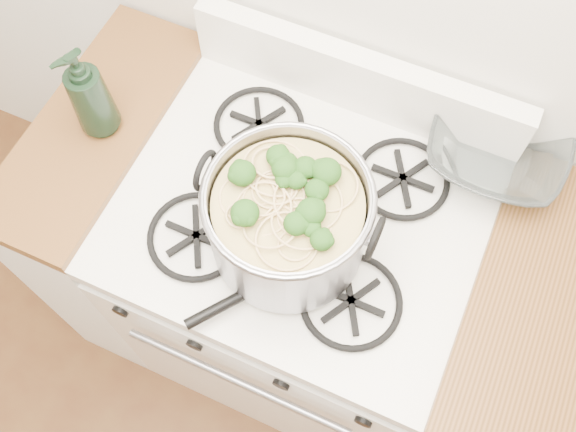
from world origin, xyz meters
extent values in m
cube|color=white|center=(0.00, 1.27, 0.41)|extent=(0.76, 0.65, 0.81)
cube|color=white|center=(0.00, 1.27, 0.88)|extent=(0.76, 0.65, 0.04)
cube|color=black|center=(0.00, 0.95, 0.42)|extent=(0.58, 0.02, 0.46)
cube|color=black|center=(0.00, 1.27, 0.91)|extent=(0.60, 0.56, 0.02)
cylinder|color=black|center=(-0.28, 0.95, 0.78)|extent=(0.04, 0.03, 0.04)
cylinder|color=black|center=(-0.10, 0.95, 0.78)|extent=(0.04, 0.03, 0.04)
cylinder|color=black|center=(0.10, 0.95, 0.78)|extent=(0.04, 0.03, 0.04)
cylinder|color=black|center=(0.28, 0.95, 0.78)|extent=(0.04, 0.03, 0.04)
cube|color=silver|center=(-0.51, 1.27, 0.44)|extent=(0.25, 0.65, 0.88)
cube|color=#4B2E12|center=(-0.51, 1.27, 0.90)|extent=(0.25, 0.65, 0.04)
cylinder|color=gray|center=(0.01, 1.17, 1.02)|extent=(0.30, 0.30, 0.20)
torus|color=gray|center=(0.01, 1.17, 1.12)|extent=(0.31, 0.31, 0.01)
torus|color=black|center=(-0.16, 1.17, 1.09)|extent=(0.01, 0.08, 0.08)
torus|color=black|center=(0.17, 1.17, 1.09)|extent=(0.01, 0.08, 0.08)
cylinder|color=tan|center=(0.01, 1.17, 1.01)|extent=(0.28, 0.28, 0.17)
sphere|color=#1E4713|center=(0.01, 1.17, 1.11)|extent=(0.04, 0.04, 0.04)
sphere|color=#1E4713|center=(0.01, 1.17, 1.11)|extent=(0.04, 0.04, 0.04)
sphere|color=#1E4713|center=(0.01, 1.17, 1.11)|extent=(0.04, 0.04, 0.04)
sphere|color=#1E4713|center=(0.01, 1.17, 1.11)|extent=(0.04, 0.04, 0.04)
sphere|color=#1E4713|center=(0.01, 1.17, 1.11)|extent=(0.04, 0.04, 0.04)
sphere|color=#1E4713|center=(0.01, 1.17, 1.11)|extent=(0.04, 0.04, 0.04)
sphere|color=#1E4713|center=(0.01, 1.17, 1.11)|extent=(0.04, 0.04, 0.04)
sphere|color=#1E4713|center=(0.01, 1.17, 1.11)|extent=(0.04, 0.04, 0.04)
sphere|color=#1E4713|center=(0.01, 1.17, 1.11)|extent=(0.04, 0.04, 0.04)
sphere|color=#1E4713|center=(0.01, 1.17, 1.11)|extent=(0.04, 0.04, 0.04)
sphere|color=#1E4713|center=(0.01, 1.17, 1.11)|extent=(0.04, 0.04, 0.04)
sphere|color=#1E4713|center=(0.01, 1.17, 1.11)|extent=(0.04, 0.04, 0.04)
sphere|color=#1E4713|center=(0.01, 1.17, 1.11)|extent=(0.04, 0.04, 0.04)
sphere|color=#1E4713|center=(0.01, 1.17, 1.11)|extent=(0.04, 0.04, 0.04)
imported|color=white|center=(0.33, 1.54, 0.94)|extent=(0.12, 0.12, 0.03)
imported|color=black|center=(-0.48, 1.27, 1.04)|extent=(0.12, 0.12, 0.24)
camera|label=1|loc=(0.22, 0.70, 2.11)|focal=40.00mm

